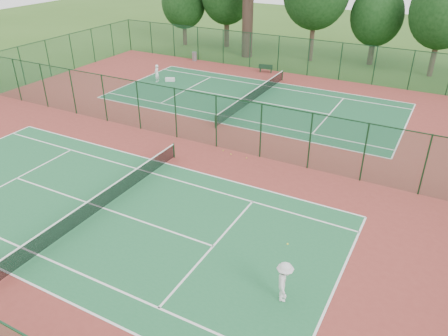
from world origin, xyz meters
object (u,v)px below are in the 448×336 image
(trash_bin, at_px, (195,56))
(kit_bag, at_px, (170,80))
(player_near, at_px, (284,282))
(bench, at_px, (266,68))
(player_far, at_px, (157,73))

(trash_bin, distance_m, kit_bag, 7.61)
(kit_bag, bearing_deg, player_near, -71.17)
(trash_bin, xyz_separation_m, kit_bag, (1.87, -7.37, -0.30))
(player_near, xyz_separation_m, bench, (-12.68, 27.51, -0.44))
(player_far, bearing_deg, player_near, 38.20)
(player_near, xyz_separation_m, player_far, (-20.31, 19.95, -0.06))
(player_far, distance_m, bench, 10.75)
(bench, xyz_separation_m, kit_bag, (-6.69, -6.85, -0.27))
(player_near, relative_size, bench, 1.22)
(player_near, xyz_separation_m, trash_bin, (-21.24, 28.02, -0.41))
(trash_bin, height_order, bench, trash_bin)
(player_far, bearing_deg, kit_bag, 119.84)
(player_near, relative_size, player_far, 1.08)
(player_far, xyz_separation_m, trash_bin, (-0.93, 8.08, -0.35))
(player_near, distance_m, trash_bin, 35.16)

